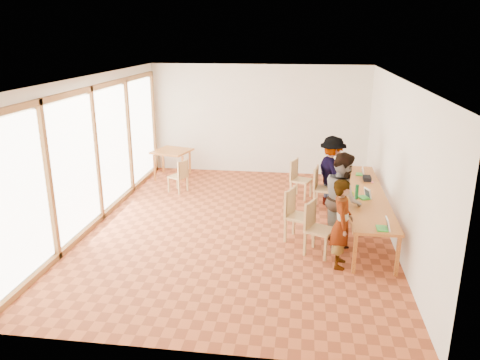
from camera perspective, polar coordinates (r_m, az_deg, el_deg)
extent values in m
plane|color=#AC5129|center=(9.65, -0.20, -5.66)|extent=(8.00, 8.00, 0.00)
cube|color=#EEE5CD|center=(13.05, 2.28, 7.35)|extent=(6.00, 0.10, 3.00)
cube|color=#EEE5CD|center=(5.46, -6.19, -7.53)|extent=(6.00, 0.10, 3.00)
cube|color=#EEE5CD|center=(9.25, 18.54, 2.19)|extent=(0.10, 8.00, 3.00)
cube|color=white|center=(10.01, -17.26, 3.44)|extent=(0.10, 8.00, 3.00)
cube|color=white|center=(8.91, -0.22, 12.49)|extent=(6.00, 8.00, 0.04)
cube|color=#C5762B|center=(9.64, 14.91, -1.69)|extent=(0.80, 4.00, 0.05)
cube|color=#C5762B|center=(7.96, 13.80, -8.72)|extent=(0.06, 0.06, 0.70)
cube|color=#C5762B|center=(11.56, 12.03, -0.25)|extent=(0.06, 0.06, 0.70)
cube|color=#C5762B|center=(8.07, 18.66, -8.80)|extent=(0.06, 0.06, 0.70)
cube|color=#C5762B|center=(11.63, 15.37, -0.38)|extent=(0.06, 0.06, 0.70)
cube|color=#C5762B|center=(12.87, -8.28, 3.50)|extent=(0.90, 0.90, 0.05)
cube|color=#C5762B|center=(12.72, -10.38, 1.48)|extent=(0.05, 0.05, 0.70)
cube|color=#C5762B|center=(13.43, -9.36, 2.39)|extent=(0.05, 0.05, 0.70)
cube|color=#C5762B|center=(12.50, -6.98, 1.36)|extent=(0.05, 0.05, 0.70)
cube|color=#C5762B|center=(13.23, -6.13, 2.29)|extent=(0.05, 0.05, 0.70)
cube|color=tan|center=(8.44, 9.72, -6.05)|extent=(0.59, 0.59, 0.04)
cube|color=tan|center=(8.41, 8.52, -4.17)|extent=(0.22, 0.43, 0.47)
cube|color=tan|center=(8.92, 7.30, -4.49)|extent=(0.61, 0.61, 0.04)
cube|color=tan|center=(8.90, 6.10, -2.66)|extent=(0.21, 0.45, 0.49)
cube|color=tan|center=(11.25, 7.46, -0.03)|extent=(0.55, 0.55, 0.04)
cube|color=tan|center=(11.25, 6.59, 1.30)|extent=(0.19, 0.41, 0.45)
cube|color=tan|center=(10.65, 10.22, -1.11)|extent=(0.51, 0.51, 0.04)
cube|color=tan|center=(10.60, 9.23, 0.28)|extent=(0.12, 0.44, 0.46)
cube|color=tan|center=(11.70, -7.59, 0.42)|extent=(0.51, 0.51, 0.04)
cube|color=tan|center=(11.53, -6.97, 1.33)|extent=(0.20, 0.36, 0.40)
imported|color=gray|center=(7.99, 12.31, -5.22)|extent=(0.40, 0.58, 1.54)
imported|color=gray|center=(8.86, 12.38, -2.20)|extent=(0.76, 0.92, 1.75)
imported|color=gray|center=(10.72, 11.13, 1.00)|extent=(0.96, 1.20, 1.62)
cube|color=green|center=(7.98, 16.91, -5.67)|extent=(0.17, 0.24, 0.03)
cube|color=white|center=(7.96, 17.58, -5.10)|extent=(0.07, 0.22, 0.20)
cube|color=green|center=(9.33, 14.82, -2.09)|extent=(0.25, 0.28, 0.02)
cube|color=white|center=(9.34, 15.31, -1.55)|extent=(0.15, 0.23, 0.20)
cube|color=green|center=(10.85, 14.34, 0.69)|extent=(0.18, 0.23, 0.02)
cube|color=white|center=(10.82, 14.77, 1.04)|extent=(0.09, 0.20, 0.18)
imported|color=yellow|center=(9.34, 13.37, -1.71)|extent=(0.13, 0.13, 0.10)
cylinder|color=#126932|center=(9.23, 14.06, -1.41)|extent=(0.07, 0.07, 0.28)
cylinder|color=silver|center=(10.83, 12.42, 0.98)|extent=(0.07, 0.07, 0.09)
cylinder|color=white|center=(9.84, 12.95, -0.82)|extent=(0.08, 0.08, 0.06)
cube|color=#DE4F61|center=(10.36, 15.82, -0.25)|extent=(0.05, 0.10, 0.01)
cube|color=black|center=(10.46, 15.24, 0.19)|extent=(0.16, 0.26, 0.09)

